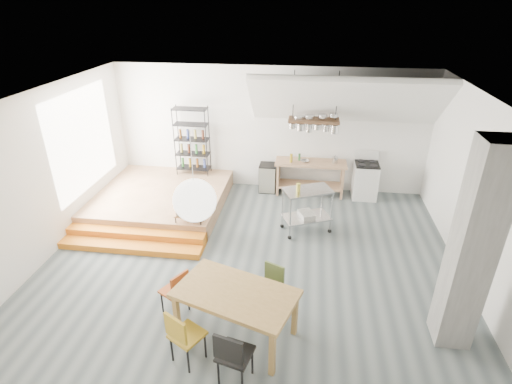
# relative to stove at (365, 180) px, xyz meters

# --- Properties ---
(floor) EXTENTS (8.00, 8.00, 0.00)m
(floor) POSITION_rel_stove_xyz_m (-2.50, -3.16, -0.48)
(floor) COLOR #495355
(floor) RESTS_ON ground
(wall_back) EXTENTS (8.00, 0.04, 3.20)m
(wall_back) POSITION_rel_stove_xyz_m (-2.50, 0.34, 1.12)
(wall_back) COLOR silver
(wall_back) RESTS_ON ground
(wall_left) EXTENTS (0.04, 7.00, 3.20)m
(wall_left) POSITION_rel_stove_xyz_m (-6.50, -3.16, 1.12)
(wall_left) COLOR silver
(wall_left) RESTS_ON ground
(wall_right) EXTENTS (0.04, 7.00, 3.20)m
(wall_right) POSITION_rel_stove_xyz_m (1.50, -3.16, 1.12)
(wall_right) COLOR silver
(wall_right) RESTS_ON ground
(ceiling) EXTENTS (8.00, 7.00, 0.02)m
(ceiling) POSITION_rel_stove_xyz_m (-2.50, -3.16, 2.72)
(ceiling) COLOR white
(ceiling) RESTS_ON wall_back
(slope_ceiling) EXTENTS (4.40, 1.44, 1.32)m
(slope_ceiling) POSITION_rel_stove_xyz_m (-0.70, -0.26, 2.07)
(slope_ceiling) COLOR white
(slope_ceiling) RESTS_ON wall_back
(window_pane) EXTENTS (0.02, 2.50, 2.20)m
(window_pane) POSITION_rel_stove_xyz_m (-6.48, -1.66, 1.32)
(window_pane) COLOR white
(window_pane) RESTS_ON wall_left
(platform) EXTENTS (3.00, 3.00, 0.40)m
(platform) POSITION_rel_stove_xyz_m (-5.00, -1.16, -0.28)
(platform) COLOR #956F4A
(platform) RESTS_ON ground
(step_lower) EXTENTS (3.00, 0.35, 0.13)m
(step_lower) POSITION_rel_stove_xyz_m (-5.00, -3.11, -0.41)
(step_lower) COLOR orange
(step_lower) RESTS_ON ground
(step_upper) EXTENTS (3.00, 0.35, 0.27)m
(step_upper) POSITION_rel_stove_xyz_m (-5.00, -2.76, -0.35)
(step_upper) COLOR orange
(step_upper) RESTS_ON ground
(concrete_column) EXTENTS (0.50, 0.50, 3.20)m
(concrete_column) POSITION_rel_stove_xyz_m (0.80, -4.66, 1.12)
(concrete_column) COLOR slate
(concrete_column) RESTS_ON ground
(kitchen_counter) EXTENTS (1.80, 0.60, 0.91)m
(kitchen_counter) POSITION_rel_stove_xyz_m (-1.40, -0.01, 0.15)
(kitchen_counter) COLOR #956F4A
(kitchen_counter) RESTS_ON ground
(stove) EXTENTS (0.60, 0.60, 1.18)m
(stove) POSITION_rel_stove_xyz_m (0.00, 0.00, 0.00)
(stove) COLOR white
(stove) RESTS_ON ground
(pot_rack) EXTENTS (1.20, 0.50, 1.43)m
(pot_rack) POSITION_rel_stove_xyz_m (-1.37, -0.23, 1.50)
(pot_rack) COLOR #44281B
(pot_rack) RESTS_ON ceiling
(wire_shelving) EXTENTS (0.88, 0.38, 1.80)m
(wire_shelving) POSITION_rel_stove_xyz_m (-4.50, 0.04, 0.85)
(wire_shelving) COLOR black
(wire_shelving) RESTS_ON platform
(microwave_shelf) EXTENTS (0.60, 0.40, 0.16)m
(microwave_shelf) POSITION_rel_stove_xyz_m (-3.90, -2.41, 0.07)
(microwave_shelf) COLOR #956F4A
(microwave_shelf) RESTS_ON platform
(paper_lantern) EXTENTS (0.60, 0.60, 0.60)m
(paper_lantern) POSITION_rel_stove_xyz_m (-3.00, -4.86, 1.72)
(paper_lantern) COLOR white
(paper_lantern) RESTS_ON ceiling
(dining_table) EXTENTS (1.97, 1.49, 0.83)m
(dining_table) POSITION_rel_stove_xyz_m (-2.43, -5.06, 0.26)
(dining_table) COLOR olive
(dining_table) RESTS_ON ground
(chair_mustard) EXTENTS (0.57, 0.57, 0.91)m
(chair_mustard) POSITION_rel_stove_xyz_m (-3.06, -5.67, 0.06)
(chair_mustard) COLOR #A07D1B
(chair_mustard) RESTS_ON ground
(chair_black) EXTENTS (0.52, 0.52, 0.94)m
(chair_black) POSITION_rel_stove_xyz_m (-2.32, -5.93, 0.08)
(chair_black) COLOR black
(chair_black) RESTS_ON ground
(chair_olive) EXTENTS (0.50, 0.50, 0.82)m
(chair_olive) POSITION_rel_stove_xyz_m (-1.97, -4.39, 0.01)
(chair_olive) COLOR #4F5E2C
(chair_olive) RESTS_ON ground
(chair_red) EXTENTS (0.52, 0.52, 0.83)m
(chair_red) POSITION_rel_stove_xyz_m (-3.46, -4.72, 0.01)
(chair_red) COLOR #A44417
(chair_red) RESTS_ON ground
(rolling_cart) EXTENTS (1.15, 0.92, 1.01)m
(rolling_cart) POSITION_rel_stove_xyz_m (-1.45, -1.85, 0.17)
(rolling_cart) COLOR silver
(rolling_cart) RESTS_ON ground
(mini_fridge) EXTENTS (0.44, 0.44, 0.75)m
(mini_fridge) POSITION_rel_stove_xyz_m (-2.50, 0.04, -0.11)
(mini_fridge) COLOR black
(mini_fridge) RESTS_ON ground
(microwave) EXTENTS (0.63, 0.49, 0.31)m
(microwave) POSITION_rel_stove_xyz_m (-3.90, -2.41, 0.24)
(microwave) COLOR beige
(microwave) RESTS_ON microwave_shelf
(bowl) EXTENTS (0.28, 0.28, 0.05)m
(bowl) POSITION_rel_stove_xyz_m (-1.56, -0.06, 0.46)
(bowl) COLOR silver
(bowl) RESTS_ON kitchen_counter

